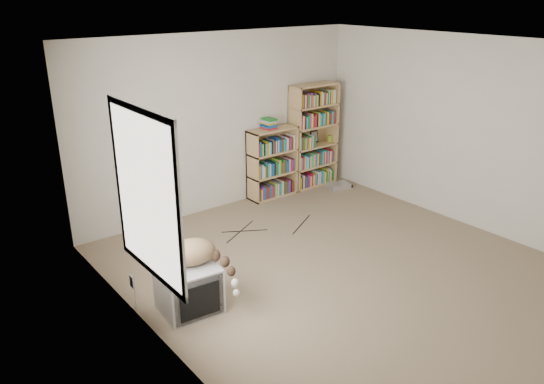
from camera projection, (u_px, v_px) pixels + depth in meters
floor at (343, 270)px, 6.10m from camera, size 4.50×5.00×0.01m
wall_back at (221, 123)px, 7.49m from camera, size 4.50×0.02×2.50m
wall_left at (157, 219)px, 4.36m from camera, size 0.02×5.00×2.50m
wall_right at (470, 133)px, 6.95m from camera, size 0.02×5.00×2.50m
ceiling at (356, 46)px, 5.20m from camera, size 4.50×5.00×0.02m
window at (146, 195)px, 4.46m from camera, size 0.02×1.22×1.52m
crt_tv at (189, 289)px, 5.26m from camera, size 0.60×0.56×0.49m
cat at (198, 256)px, 5.17m from camera, size 0.68×0.66×0.58m
bookcase_tall at (313, 138)px, 8.48m from camera, size 0.83×0.30×1.65m
bookcase_short at (272, 165)px, 8.11m from camera, size 0.78×0.30×1.08m
book_stack at (269, 124)px, 7.86m from camera, size 0.18×0.24×0.15m
green_mug at (329, 138)px, 8.70m from camera, size 0.09×0.09×0.10m
framed_print at (314, 137)px, 8.61m from camera, size 0.15×0.05×0.20m
dvd_player at (338, 186)px, 8.58m from camera, size 0.39×0.32×0.08m
wall_outlet at (132, 282)px, 5.23m from camera, size 0.01×0.08×0.13m
floor_cables at (272, 223)px, 7.30m from camera, size 1.20×0.70×0.01m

